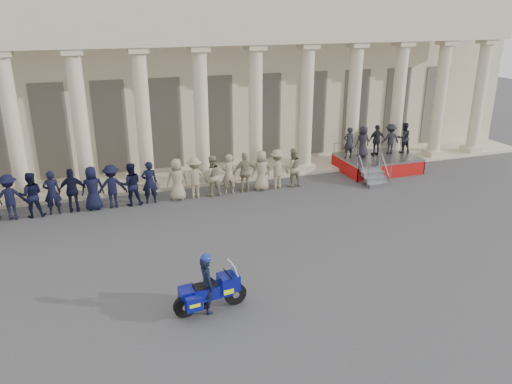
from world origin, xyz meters
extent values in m
plane|color=#3A3A3D|center=(0.00, 0.00, 0.00)|extent=(90.00, 90.00, 0.00)
cube|color=#BFAF8F|center=(0.00, 15.00, 4.50)|extent=(40.00, 10.00, 9.00)
cube|color=#BFAF8F|center=(0.00, 8.80, 0.07)|extent=(40.00, 2.60, 0.15)
cube|color=#BFAF8F|center=(0.00, 8.00, 6.79)|extent=(35.80, 1.00, 1.00)
cube|color=#BFAF8F|center=(0.00, 8.00, 7.89)|extent=(35.80, 1.00, 1.20)
cube|color=#BFAF8F|center=(-6.50, 8.00, 0.30)|extent=(0.90, 0.90, 0.30)
cylinder|color=#BFAF8F|center=(-6.50, 8.00, 3.25)|extent=(0.64, 0.64, 5.60)
cube|color=#BFAF8F|center=(-6.50, 8.00, 6.17)|extent=(0.85, 0.85, 0.24)
cube|color=#BFAF8F|center=(-3.90, 8.00, 0.30)|extent=(0.90, 0.90, 0.30)
cylinder|color=#BFAF8F|center=(-3.90, 8.00, 3.25)|extent=(0.64, 0.64, 5.60)
cube|color=#BFAF8F|center=(-3.90, 8.00, 6.17)|extent=(0.85, 0.85, 0.24)
cube|color=#BFAF8F|center=(-1.30, 8.00, 0.30)|extent=(0.90, 0.90, 0.30)
cylinder|color=#BFAF8F|center=(-1.30, 8.00, 3.25)|extent=(0.64, 0.64, 5.60)
cube|color=#BFAF8F|center=(-1.30, 8.00, 6.17)|extent=(0.85, 0.85, 0.24)
cube|color=#BFAF8F|center=(1.30, 8.00, 0.30)|extent=(0.90, 0.90, 0.30)
cylinder|color=#BFAF8F|center=(1.30, 8.00, 3.25)|extent=(0.64, 0.64, 5.60)
cube|color=#BFAF8F|center=(1.30, 8.00, 6.17)|extent=(0.85, 0.85, 0.24)
cube|color=#BFAF8F|center=(3.90, 8.00, 0.30)|extent=(0.90, 0.90, 0.30)
cylinder|color=#BFAF8F|center=(3.90, 8.00, 3.25)|extent=(0.64, 0.64, 5.60)
cube|color=#BFAF8F|center=(3.90, 8.00, 6.17)|extent=(0.85, 0.85, 0.24)
cube|color=#BFAF8F|center=(6.50, 8.00, 0.30)|extent=(0.90, 0.90, 0.30)
cylinder|color=#BFAF8F|center=(6.50, 8.00, 3.25)|extent=(0.64, 0.64, 5.60)
cube|color=#BFAF8F|center=(6.50, 8.00, 6.17)|extent=(0.85, 0.85, 0.24)
cube|color=#BFAF8F|center=(9.10, 8.00, 0.30)|extent=(0.90, 0.90, 0.30)
cylinder|color=#BFAF8F|center=(9.10, 8.00, 3.25)|extent=(0.64, 0.64, 5.60)
cube|color=#BFAF8F|center=(9.10, 8.00, 6.17)|extent=(0.85, 0.85, 0.24)
cube|color=#BFAF8F|center=(11.70, 8.00, 0.30)|extent=(0.90, 0.90, 0.30)
cylinder|color=#BFAF8F|center=(11.70, 8.00, 3.25)|extent=(0.64, 0.64, 5.60)
cube|color=#BFAF8F|center=(11.70, 8.00, 6.17)|extent=(0.85, 0.85, 0.24)
cube|color=#BFAF8F|center=(14.30, 8.00, 0.30)|extent=(0.90, 0.90, 0.30)
cylinder|color=#BFAF8F|center=(14.30, 8.00, 3.25)|extent=(0.64, 0.64, 5.60)
cube|color=#BFAF8F|center=(14.30, 8.00, 6.17)|extent=(0.85, 0.85, 0.24)
cube|color=#BFAF8F|center=(16.90, 8.00, 0.30)|extent=(0.90, 0.90, 0.30)
cylinder|color=#BFAF8F|center=(16.90, 8.00, 3.25)|extent=(0.64, 0.64, 5.60)
cube|color=#BFAF8F|center=(16.90, 8.00, 6.17)|extent=(0.85, 0.85, 0.24)
cube|color=black|center=(-5.20, 10.02, 2.55)|extent=(1.30, 0.12, 4.20)
cube|color=black|center=(-2.60, 10.02, 2.55)|extent=(1.30, 0.12, 4.20)
cube|color=black|center=(0.00, 10.02, 2.55)|extent=(1.30, 0.12, 4.20)
cube|color=black|center=(2.60, 10.02, 2.55)|extent=(1.30, 0.12, 4.20)
cube|color=black|center=(5.20, 10.02, 2.55)|extent=(1.30, 0.12, 4.20)
cube|color=black|center=(7.80, 10.02, 2.55)|extent=(1.30, 0.12, 4.20)
cube|color=black|center=(10.40, 10.02, 2.55)|extent=(1.30, 0.12, 4.20)
cube|color=black|center=(13.00, 10.02, 2.55)|extent=(1.30, 0.12, 4.20)
cube|color=black|center=(15.60, 10.02, 2.55)|extent=(1.30, 0.12, 4.20)
imported|color=black|center=(-6.80, 6.25, 0.92)|extent=(1.18, 0.68, 1.83)
imported|color=black|center=(-6.04, 6.25, 0.92)|extent=(0.89, 0.69, 1.83)
imported|color=black|center=(-5.27, 6.25, 0.92)|extent=(0.67, 0.44, 1.83)
imported|color=black|center=(-4.50, 6.25, 0.92)|extent=(1.07, 0.45, 1.83)
imported|color=black|center=(-3.74, 6.25, 0.92)|extent=(0.89, 0.58, 1.83)
imported|color=black|center=(-2.97, 6.25, 0.92)|extent=(1.18, 0.68, 1.83)
imported|color=black|center=(-2.20, 6.25, 0.92)|extent=(0.89, 0.69, 1.83)
imported|color=black|center=(-1.43, 6.25, 0.92)|extent=(0.67, 0.44, 1.83)
imported|color=gray|center=(-0.27, 6.25, 0.92)|extent=(0.89, 0.58, 1.83)
imported|color=gray|center=(0.50, 6.25, 0.92)|extent=(1.18, 0.68, 1.83)
imported|color=gray|center=(1.27, 6.25, 0.92)|extent=(0.89, 0.69, 1.83)
imported|color=gray|center=(2.03, 6.25, 0.92)|extent=(0.67, 0.44, 1.83)
imported|color=gray|center=(2.80, 6.25, 0.92)|extent=(1.07, 0.45, 1.83)
imported|color=gray|center=(3.57, 6.25, 0.92)|extent=(0.89, 0.58, 1.83)
imported|color=gray|center=(4.33, 6.25, 0.92)|extent=(1.18, 0.68, 1.83)
imported|color=gray|center=(5.10, 6.25, 0.92)|extent=(0.89, 0.69, 1.83)
cube|color=gray|center=(10.14, 7.07, 0.72)|extent=(3.79, 2.71, 0.10)
cube|color=#9C0E0C|center=(10.14, 5.73, 0.33)|extent=(3.79, 0.04, 0.67)
cube|color=#9C0E0C|center=(8.27, 7.07, 0.33)|extent=(0.04, 2.71, 0.67)
cube|color=#9C0E0C|center=(12.02, 7.07, 0.33)|extent=(0.04, 2.71, 0.67)
cube|color=gray|center=(8.85, 4.81, 0.10)|extent=(1.10, 0.28, 0.19)
cube|color=gray|center=(8.85, 5.09, 0.29)|extent=(1.10, 0.28, 0.19)
cube|color=gray|center=(8.85, 5.37, 0.48)|extent=(1.10, 0.28, 0.19)
cube|color=gray|center=(8.85, 5.65, 0.67)|extent=(1.10, 0.28, 0.19)
cylinder|color=gray|center=(10.14, 8.37, 1.27)|extent=(3.79, 0.04, 0.04)
imported|color=black|center=(8.54, 7.27, 1.55)|extent=(0.57, 0.37, 1.56)
imported|color=black|center=(9.34, 7.27, 1.55)|extent=(0.76, 0.50, 1.56)
imported|color=black|center=(10.14, 7.27, 1.55)|extent=(0.91, 0.38, 1.56)
imported|color=black|center=(10.94, 7.27, 1.55)|extent=(1.01, 0.58, 1.56)
imported|color=black|center=(11.74, 7.27, 1.55)|extent=(0.76, 0.59, 1.56)
cylinder|color=black|center=(-0.30, -2.40, 0.32)|extent=(0.65, 0.20, 0.64)
cylinder|color=black|center=(-1.74, -2.55, 0.32)|extent=(0.65, 0.20, 0.64)
cube|color=navy|center=(-0.97, -2.47, 0.60)|extent=(1.15, 0.52, 0.37)
cube|color=navy|center=(-0.49, -2.42, 0.75)|extent=(0.58, 0.56, 0.43)
cube|color=silver|center=(-0.49, -2.42, 0.53)|extent=(0.24, 0.31, 0.12)
cube|color=#B2BFCC|center=(-0.33, -2.40, 1.08)|extent=(0.25, 0.46, 0.52)
cube|color=black|center=(-1.16, -2.49, 0.79)|extent=(0.66, 0.39, 0.10)
cube|color=navy|center=(-1.69, -2.54, 0.68)|extent=(0.37, 0.36, 0.21)
cube|color=navy|center=(-1.56, -2.84, 0.53)|extent=(0.45, 0.26, 0.39)
cube|color=#E3FE0D|center=(-1.56, -2.84, 0.53)|extent=(0.31, 0.26, 0.10)
cube|color=navy|center=(-1.63, -2.23, 0.53)|extent=(0.45, 0.26, 0.39)
cube|color=#E3FE0D|center=(-1.63, -2.23, 0.53)|extent=(0.31, 0.26, 0.10)
cylinder|color=silver|center=(-1.47, -2.29, 0.29)|extent=(0.59, 0.16, 0.10)
cylinder|color=black|center=(-0.49, -2.42, 0.98)|extent=(0.11, 0.68, 0.03)
imported|color=black|center=(-1.11, -2.48, 0.82)|extent=(0.46, 0.64, 1.65)
sphere|color=navy|center=(-1.11, -2.48, 1.60)|extent=(0.28, 0.28, 0.28)
camera|label=1|loc=(-3.70, -13.97, 7.75)|focal=35.00mm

